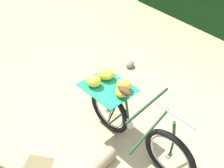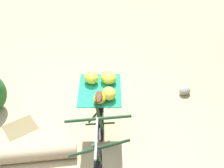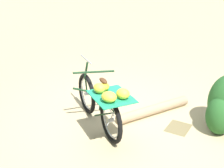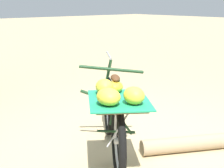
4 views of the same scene
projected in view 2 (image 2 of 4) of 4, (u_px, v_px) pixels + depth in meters
ground_plane at (80, 165)px, 3.74m from camera, size 60.00×60.00×0.00m
bicycle at (100, 129)px, 3.57m from camera, size 1.27×1.63×1.03m
fallen_log at (18, 156)px, 3.74m from camera, size 1.41×0.88×0.18m
path_stone at (185, 91)px, 4.85m from camera, size 0.20×0.17×0.13m
leaf_litter_patch at (20, 127)px, 4.26m from camera, size 0.44×0.36×0.01m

